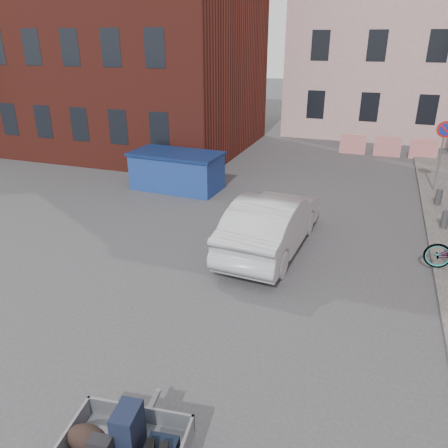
% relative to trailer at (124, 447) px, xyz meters
% --- Properties ---
extents(ground, '(120.00, 120.00, 0.00)m').
position_rel_trailer_xyz_m(ground, '(-1.14, 4.98, -0.61)').
color(ground, '#38383A').
rests_on(ground, ground).
extents(building_brick, '(12.00, 10.00, 14.00)m').
position_rel_trailer_xyz_m(building_brick, '(-10.14, 17.98, 6.39)').
color(building_brick, '#591E16').
rests_on(building_brick, ground).
extents(building_pink, '(16.00, 8.00, 14.00)m').
position_rel_trailer_xyz_m(building_pink, '(4.86, 26.98, 6.39)').
color(building_pink, '#BC9290').
rests_on(building_pink, ground).
extents(far_building, '(6.00, 6.00, 8.00)m').
position_rel_trailer_xyz_m(far_building, '(-21.14, 26.98, 3.39)').
color(far_building, maroon).
rests_on(far_building, ground).
extents(no_parking_sign, '(0.60, 0.09, 2.65)m').
position_rel_trailer_xyz_m(no_parking_sign, '(4.86, 14.46, 1.41)').
color(no_parking_sign, gray).
rests_on(no_parking_sign, sidewalk).
extents(barriers, '(4.70, 0.18, 1.00)m').
position_rel_trailer_xyz_m(barriers, '(3.06, 19.98, -0.11)').
color(barriers, red).
rests_on(barriers, ground).
extents(trailer, '(1.73, 1.89, 1.20)m').
position_rel_trailer_xyz_m(trailer, '(0.00, 0.00, 0.00)').
color(trailer, black).
rests_on(trailer, ground).
extents(dumpster, '(3.61, 1.99, 1.48)m').
position_rel_trailer_xyz_m(dumpster, '(-4.74, 11.63, 0.14)').
color(dumpster, navy).
rests_on(dumpster, ground).
extents(silver_car, '(1.99, 4.95, 1.60)m').
position_rel_trailer_xyz_m(silver_car, '(0.09, 7.58, 0.19)').
color(silver_car, '#AFB1B7').
rests_on(silver_car, ground).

